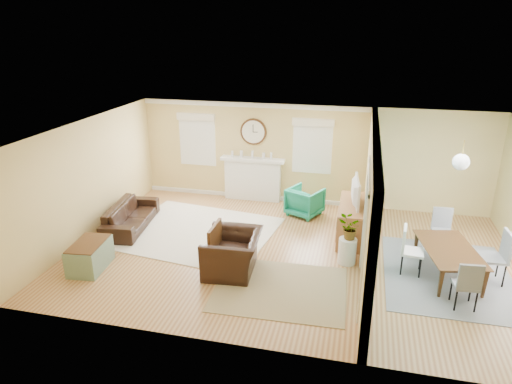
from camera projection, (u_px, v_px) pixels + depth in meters
floor at (290, 254)px, 9.47m from camera, size 9.00×9.00×0.00m
wall_back at (310, 155)px, 11.76m from camera, size 9.00×0.02×2.60m
wall_front at (257, 271)px, 6.28m from camera, size 9.00×0.02×2.60m
wall_left at (89, 179)px, 9.99m from camera, size 0.02×6.00×2.60m
ceiling at (294, 131)px, 8.57m from camera, size 9.00×6.00×0.02m
partition at (370, 194)px, 8.93m from camera, size 0.17×6.00×2.60m
fireplace at (253, 178)px, 12.21m from camera, size 1.70×0.30×1.17m
wall_clock at (253, 132)px, 11.86m from camera, size 0.70×0.07×0.70m
window_left at (197, 136)px, 12.24m from camera, size 1.05×0.13×1.42m
window_right at (313, 142)px, 11.58m from camera, size 1.05×0.13×1.42m
pendant at (461, 162)px, 8.06m from camera, size 0.30×0.30×0.55m
rug_cream at (197, 232)px, 10.45m from camera, size 3.69×3.31×0.02m
rug_jute at (280, 289)px, 8.23m from camera, size 2.40×1.99×0.01m
rug_grey at (447, 275)px, 8.66m from camera, size 2.32×2.90×0.01m
sofa at (131, 216)px, 10.62m from camera, size 1.02×2.05×0.57m
eames_chair at (233, 253)px, 8.70m from camera, size 1.12×1.25×0.77m
green_chair at (305, 201)px, 11.30m from camera, size 1.01×1.02×0.71m
trunk at (90, 256)px, 8.85m from camera, size 0.68×1.00×0.54m
credenza at (351, 221)px, 10.09m from camera, size 0.55×1.62×0.80m
tv at (352, 191)px, 9.86m from camera, size 0.22×1.01×0.58m
garden_stool at (347, 251)px, 9.04m from camera, size 0.36×0.36×0.53m
potted_plant at (349, 228)px, 8.87m from camera, size 0.43×0.37×0.47m
dining_table at (449, 262)px, 8.56m from camera, size 1.21×1.79×0.58m
dining_chair_n at (443, 227)px, 9.47m from camera, size 0.41×0.41×0.90m
dining_chair_s at (466, 280)px, 7.55m from camera, size 0.43×0.43×0.89m
dining_chair_w at (413, 247)px, 8.59m from camera, size 0.45×0.45×0.93m
dining_chair_e at (494, 252)px, 8.27m from camera, size 0.48×0.48×1.02m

